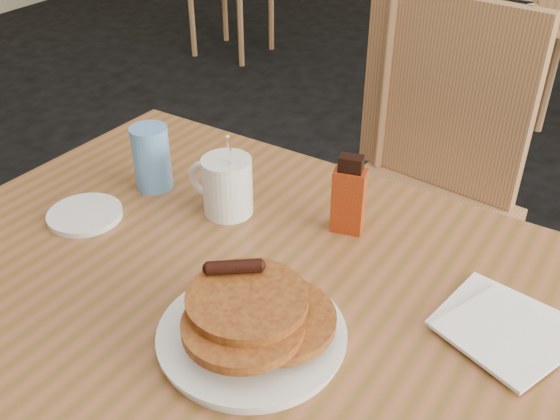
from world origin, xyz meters
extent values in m
cube|color=#935634|center=(0.02, -0.05, 0.73)|extent=(1.31, 0.91, 0.04)
cube|color=tan|center=(0.02, -0.05, 0.71)|extent=(1.36, 0.96, 0.02)
cylinder|color=tan|center=(0.10, 1.84, 0.35)|extent=(0.04, 0.04, 0.71)
cube|color=tan|center=(0.03, 0.61, 0.49)|extent=(0.53, 0.53, 0.04)
cube|color=tan|center=(0.03, 0.82, 0.77)|extent=(0.46, 0.11, 0.50)
cylinder|color=tan|center=(-0.16, 0.43, 0.24)|extent=(0.04, 0.04, 0.47)
cylinder|color=tan|center=(0.21, 0.80, 0.24)|extent=(0.04, 0.04, 0.47)
cylinder|color=tan|center=(-2.08, 2.49, 0.23)|extent=(0.04, 0.04, 0.47)
cylinder|color=tan|center=(-1.71, 2.86, 0.23)|extent=(0.04, 0.04, 0.47)
cylinder|color=white|center=(0.05, -0.15, 0.76)|extent=(0.26, 0.26, 0.02)
cylinder|color=white|center=(0.05, -0.15, 0.77)|extent=(0.27, 0.27, 0.01)
cylinder|color=#975C1F|center=(0.03, -0.14, 0.78)|extent=(0.17, 0.17, 0.01)
cylinder|color=#975C1F|center=(0.08, -0.13, 0.79)|extent=(0.17, 0.17, 0.01)
cylinder|color=#975C1F|center=(0.06, -0.18, 0.81)|extent=(0.17, 0.17, 0.01)
cylinder|color=#975C1F|center=(0.04, -0.15, 0.82)|extent=(0.17, 0.17, 0.01)
cylinder|color=black|center=(0.00, -0.11, 0.84)|extent=(0.08, 0.06, 0.02)
cylinder|color=white|center=(-0.17, 0.11, 0.81)|extent=(0.09, 0.09, 0.11)
torus|color=white|center=(-0.21, 0.11, 0.81)|extent=(0.08, 0.01, 0.08)
cylinder|color=black|center=(-0.17, 0.11, 0.85)|extent=(0.08, 0.08, 0.01)
cylinder|color=silver|center=(-0.15, 0.11, 0.84)|extent=(0.03, 0.05, 0.16)
cube|color=maroon|center=(0.05, 0.17, 0.81)|extent=(0.06, 0.05, 0.12)
cube|color=black|center=(0.05, 0.17, 0.88)|extent=(0.05, 0.03, 0.03)
cube|color=white|center=(0.35, 0.06, 0.75)|extent=(0.18, 0.18, 0.01)
cube|color=white|center=(0.37, 0.03, 0.76)|extent=(0.21, 0.21, 0.01)
cylinder|color=#5C97D7|center=(-0.35, 0.12, 0.81)|extent=(0.09, 0.09, 0.13)
cylinder|color=white|center=(-0.38, -0.04, 0.76)|extent=(0.15, 0.15, 0.01)
camera|label=1|loc=(0.41, -0.69, 1.39)|focal=40.00mm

